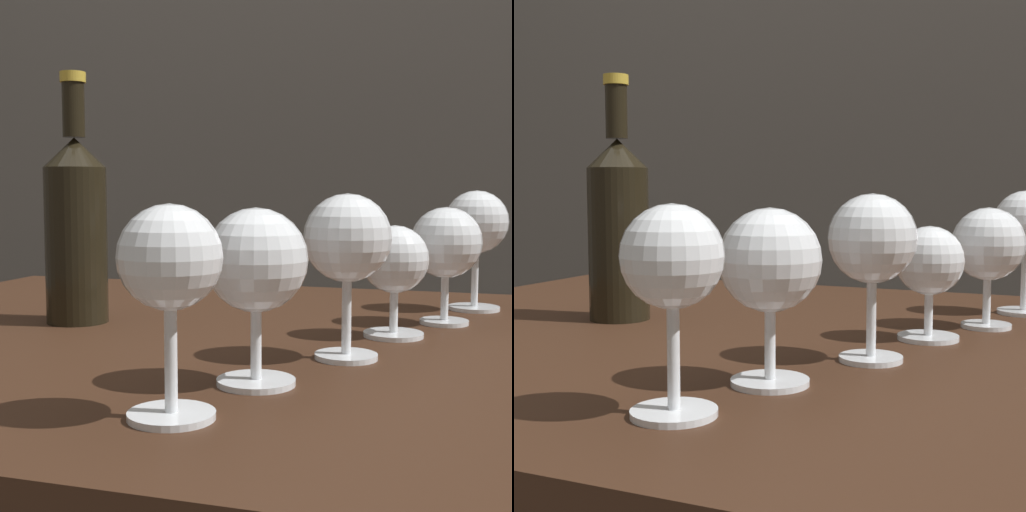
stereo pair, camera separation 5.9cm
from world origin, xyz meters
TOP-DOWN VIEW (x-y plane):
  - back_wall at (0.00, 0.95)m, footprint 5.00×0.08m
  - dining_table at (0.00, 0.00)m, footprint 1.12×0.83m
  - wine_glass_pinot at (0.03, -0.29)m, footprint 0.07×0.07m
  - wine_glass_chardonnay at (0.06, -0.19)m, footprint 0.08×0.08m
  - wine_glass_empty at (0.11, -0.08)m, footprint 0.08×0.08m
  - wine_glass_rose at (0.14, 0.04)m, footprint 0.07×0.07m
  - wine_glass_port at (0.19, 0.13)m, footprint 0.08×0.08m
  - wine_glass_cabernet at (0.22, 0.25)m, footprint 0.08×0.08m
  - wine_bottle at (-0.23, 0.02)m, footprint 0.07×0.07m

SIDE VIEW (x-z plane):
  - dining_table at x=0.00m, z-range 0.27..1.02m
  - wine_glass_rose at x=0.14m, z-range 0.77..0.89m
  - wine_glass_port at x=0.19m, z-range 0.78..0.92m
  - wine_glass_chardonnay at x=0.06m, z-range 0.78..0.93m
  - wine_glass_pinot at x=0.03m, z-range 0.79..0.94m
  - wine_glass_empty at x=0.11m, z-range 0.79..0.94m
  - wine_glass_cabernet at x=0.22m, z-range 0.79..0.94m
  - wine_bottle at x=-0.23m, z-range 0.72..1.02m
  - back_wall at x=0.00m, z-range 0.00..2.60m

